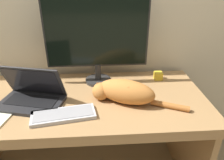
# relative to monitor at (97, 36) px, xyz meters

# --- Properties ---
(desk) EXTENTS (1.53, 0.68, 0.70)m
(desk) POSITION_rel_monitor_xyz_m (-0.12, -0.20, -0.46)
(desk) COLOR #A37A4C
(desk) RESTS_ON ground_plane
(monitor) EXTENTS (0.65, 0.17, 0.57)m
(monitor) POSITION_rel_monitor_xyz_m (0.00, 0.00, 0.00)
(monitor) COLOR #282828
(monitor) RESTS_ON desk
(laptop) EXTENTS (0.39, 0.30, 0.22)m
(laptop) POSITION_rel_monitor_xyz_m (-0.38, -0.24, -0.27)
(laptop) COLOR #232326
(laptop) RESTS_ON desk
(external_keyboard) EXTENTS (0.34, 0.18, 0.02)m
(external_keyboard) POSITION_rel_monitor_xyz_m (-0.19, -0.39, -0.30)
(external_keyboard) COLOR #BCBCC1
(external_keyboard) RESTS_ON desk
(cat) EXTENTS (0.53, 0.27, 0.14)m
(cat) POSITION_rel_monitor_xyz_m (0.14, -0.27, -0.25)
(cat) COLOR #C67A38
(cat) RESTS_ON desk
(small_toy) EXTENTS (0.05, 0.05, 0.05)m
(small_toy) POSITION_rel_monitor_xyz_m (0.42, 0.01, -0.29)
(small_toy) COLOR gold
(small_toy) RESTS_ON desk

